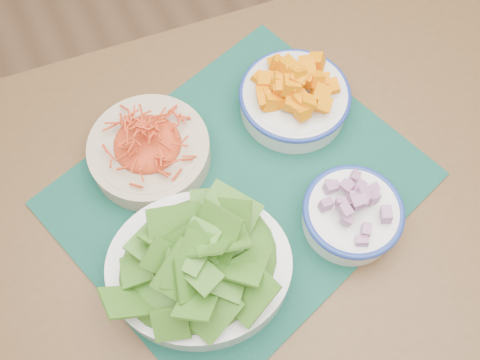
# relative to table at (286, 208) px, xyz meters

# --- Properties ---
(ground) EXTENTS (4.00, 4.00, 0.00)m
(ground) POSITION_rel_table_xyz_m (0.19, -0.02, -0.64)
(ground) COLOR #926746
(ground) RESTS_ON ground
(table) EXTENTS (1.20, 0.86, 0.75)m
(table) POSITION_rel_table_xyz_m (0.00, 0.00, 0.00)
(table) COLOR brown
(table) RESTS_ON ground
(placemat) EXTENTS (0.64, 0.58, 0.00)m
(placemat) POSITION_rel_table_xyz_m (-0.08, 0.03, 0.11)
(placemat) COLOR #0A3129
(placemat) RESTS_ON table
(carrot_bowl) EXTENTS (0.25, 0.25, 0.07)m
(carrot_bowl) POSITION_rel_table_xyz_m (-0.19, 0.14, 0.15)
(carrot_bowl) COLOR beige
(carrot_bowl) RESTS_ON placemat
(squash_bowl) EXTENTS (0.24, 0.24, 0.10)m
(squash_bowl) POSITION_rel_table_xyz_m (0.07, 0.13, 0.16)
(squash_bowl) COLOR silver
(squash_bowl) RESTS_ON placemat
(lettuce_bowl) EXTENTS (0.33, 0.31, 0.13)m
(lettuce_bowl) POSITION_rel_table_xyz_m (-0.20, -0.08, 0.17)
(lettuce_bowl) COLOR white
(lettuce_bowl) RESTS_ON placemat
(onion_bowl) EXTENTS (0.17, 0.17, 0.08)m
(onion_bowl) POSITION_rel_table_xyz_m (0.05, -0.10, 0.15)
(onion_bowl) COLOR white
(onion_bowl) RESTS_ON placemat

